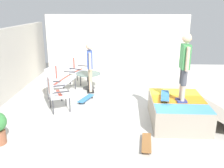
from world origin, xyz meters
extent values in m
cube|color=beige|center=(0.00, 0.00, -0.05)|extent=(12.00, 12.00, 0.10)
cube|color=silver|center=(3.80, 0.50, 1.29)|extent=(0.20, 6.00, 2.58)
cube|color=silver|center=(3.69, -0.40, 1.35)|extent=(0.03, 1.10, 1.40)
cube|color=gray|center=(-0.76, -1.20, 0.31)|extent=(1.77, 1.37, 0.61)
cube|color=#4C99D8|center=(-1.35, -1.20, 0.62)|extent=(0.58, 1.32, 0.01)
cube|color=orange|center=(-0.76, -1.20, 0.62)|extent=(0.58, 1.32, 0.01)
cube|color=yellow|center=(-0.17, -1.21, 0.62)|extent=(0.58, 1.32, 0.01)
cylinder|color=#B2B2B7|center=(-0.75, -0.55, 0.59)|extent=(1.69, 0.06, 0.05)
cube|color=gray|center=(-0.77, -2.26, 0.27)|extent=(1.73, 0.88, 0.50)
cylinder|color=#38383D|center=(0.57, 2.18, 0.22)|extent=(0.04, 0.04, 0.44)
cylinder|color=#38383D|center=(1.72, 1.95, 0.22)|extent=(0.04, 0.04, 0.44)
cylinder|color=#38383D|center=(0.66, 2.64, 0.22)|extent=(0.04, 0.04, 0.44)
cylinder|color=#38383D|center=(1.81, 2.41, 0.22)|extent=(0.04, 0.04, 0.44)
cube|color=silver|center=(1.19, 2.29, 0.48)|extent=(1.33, 0.78, 0.08)
cube|color=#B74738|center=(1.19, 2.29, 0.52)|extent=(1.21, 0.33, 0.00)
cube|color=silver|center=(1.23, 2.52, 0.77)|extent=(1.24, 0.32, 0.50)
cube|color=#B74738|center=(1.23, 2.52, 0.77)|extent=(0.11, 0.10, 0.46)
cube|color=#38383D|center=(0.59, 2.41, 0.64)|extent=(0.13, 0.47, 0.04)
cube|color=#38383D|center=(1.78, 2.18, 0.64)|extent=(0.13, 0.47, 0.04)
cylinder|color=#38383D|center=(2.16, 1.83, 0.22)|extent=(0.04, 0.04, 0.44)
cylinder|color=#38383D|center=(2.67, 1.65, 0.22)|extent=(0.04, 0.04, 0.44)
cylinder|color=#38383D|center=(2.33, 2.27, 0.22)|extent=(0.04, 0.04, 0.44)
cylinder|color=#38383D|center=(2.83, 2.09, 0.22)|extent=(0.04, 0.04, 0.44)
cube|color=silver|center=(2.50, 1.96, 0.48)|extent=(0.77, 0.73, 0.08)
cube|color=#B74738|center=(2.50, 1.96, 0.52)|extent=(0.58, 0.29, 0.00)
cube|color=silver|center=(2.58, 2.18, 0.77)|extent=(0.61, 0.29, 0.50)
cube|color=#B74738|center=(2.58, 2.18, 0.77)|extent=(0.12, 0.11, 0.46)
cube|color=#38383D|center=(2.23, 2.06, 0.64)|extent=(0.20, 0.45, 0.04)
cube|color=#38383D|center=(2.77, 1.86, 0.64)|extent=(0.20, 0.45, 0.04)
cylinder|color=#38383D|center=(-0.28, 1.73, 0.22)|extent=(0.04, 0.04, 0.44)
cylinder|color=#38383D|center=(0.21, 1.95, 0.22)|extent=(0.04, 0.04, 0.44)
cylinder|color=#38383D|center=(-0.48, 2.15, 0.22)|extent=(0.04, 0.04, 0.44)
cylinder|color=#38383D|center=(0.01, 2.38, 0.22)|extent=(0.04, 0.04, 0.44)
cube|color=silver|center=(-0.13, 2.05, 0.48)|extent=(0.79, 0.76, 0.08)
cube|color=#B74738|center=(-0.13, 2.05, 0.52)|extent=(0.57, 0.33, 0.00)
cube|color=silver|center=(-0.23, 2.27, 0.77)|extent=(0.60, 0.33, 0.50)
cube|color=#B74738|center=(-0.23, 2.27, 0.77)|extent=(0.13, 0.12, 0.46)
cube|color=#38383D|center=(-0.40, 1.93, 0.64)|extent=(0.23, 0.44, 0.04)
cube|color=#38383D|center=(0.13, 2.18, 0.64)|extent=(0.23, 0.44, 0.04)
cylinder|color=#38383D|center=(1.86, 1.48, 0.28)|extent=(0.06, 0.06, 0.55)
cylinder|color=#38383D|center=(1.86, 1.48, 0.01)|extent=(0.44, 0.44, 0.03)
cylinder|color=#4C6660|center=(1.86, 1.48, 0.56)|extent=(0.90, 0.90, 0.02)
cube|color=black|center=(1.34, 1.34, 0.03)|extent=(0.15, 0.26, 0.05)
cylinder|color=beige|center=(1.34, 1.34, 0.25)|extent=(0.10, 0.10, 0.41)
cylinder|color=tan|center=(1.34, 1.34, 0.66)|extent=(0.13, 0.13, 0.41)
cube|color=black|center=(1.51, 1.37, 0.03)|extent=(0.15, 0.26, 0.05)
cylinder|color=beige|center=(1.51, 1.37, 0.25)|extent=(0.10, 0.10, 0.41)
cylinder|color=tan|center=(1.51, 1.37, 0.66)|extent=(0.13, 0.13, 0.41)
cube|color=#334C99|center=(1.42, 1.36, 1.17)|extent=(0.35, 0.24, 0.60)
sphere|color=beige|center=(1.42, 1.36, 1.62)|extent=(0.23, 0.23, 0.23)
cylinder|color=beige|center=(1.23, 1.32, 1.15)|extent=(0.08, 0.08, 0.57)
cylinder|color=beige|center=(1.62, 1.39, 1.15)|extent=(0.08, 0.08, 0.57)
cube|color=navy|center=(-0.81, -1.23, 0.65)|extent=(0.12, 0.24, 0.05)
cylinder|color=beige|center=(-0.81, -1.23, 0.87)|extent=(0.10, 0.10, 0.40)
cylinder|color=#4C4C51|center=(-0.81, -1.23, 1.27)|extent=(0.13, 0.13, 0.40)
cube|color=navy|center=(-0.98, -1.24, 0.65)|extent=(0.12, 0.24, 0.05)
cylinder|color=beige|center=(-0.98, -1.24, 0.87)|extent=(0.10, 0.10, 0.40)
cylinder|color=#4C4C51|center=(-0.98, -1.24, 1.27)|extent=(0.13, 0.13, 0.40)
cube|color=#3F8C4C|center=(-0.89, -1.24, 1.76)|extent=(0.33, 0.19, 0.59)
sphere|color=beige|center=(-0.89, -1.24, 2.19)|extent=(0.22, 0.22, 0.22)
cylinder|color=beige|center=(-0.69, -1.23, 1.74)|extent=(0.08, 0.08, 0.56)
cylinder|color=beige|center=(-1.09, -1.24, 1.74)|extent=(0.08, 0.08, 0.56)
cube|color=#3372B2|center=(0.59, 1.39, 0.09)|extent=(0.82, 0.46, 0.02)
cylinder|color=#333333|center=(0.82, 1.22, 0.03)|extent=(0.06, 0.05, 0.06)
cylinder|color=#333333|center=(0.88, 1.37, 0.03)|extent=(0.06, 0.05, 0.06)
cylinder|color=#333333|center=(0.30, 1.42, 0.03)|extent=(0.06, 0.05, 0.06)
cylinder|color=#333333|center=(0.35, 1.57, 0.03)|extent=(0.06, 0.05, 0.06)
cube|color=brown|center=(-1.99, -0.30, 0.09)|extent=(0.82, 0.27, 0.02)
cylinder|color=#333333|center=(-1.72, -0.41, 0.03)|extent=(0.06, 0.04, 0.06)
cylinder|color=#333333|center=(-1.71, -0.25, 0.03)|extent=(0.06, 0.04, 0.06)
cylinder|color=#333333|center=(-2.28, -0.35, 0.03)|extent=(0.06, 0.04, 0.06)
cylinder|color=#333333|center=(-2.27, -0.20, 0.03)|extent=(0.06, 0.04, 0.06)
cube|color=#3372B2|center=(-0.73, -0.86, 0.72)|extent=(0.82, 0.33, 0.01)
cylinder|color=#333333|center=(-0.46, -0.99, 0.65)|extent=(0.06, 0.04, 0.06)
cylinder|color=#333333|center=(-0.44, -0.83, 0.65)|extent=(0.06, 0.04, 0.06)
cylinder|color=#333333|center=(-1.02, -0.89, 0.65)|extent=(0.06, 0.04, 0.06)
cylinder|color=#333333|center=(-0.99, -0.74, 0.65)|extent=(0.06, 0.04, 0.06)
camera|label=1|loc=(-6.63, 0.23, 2.88)|focal=39.04mm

